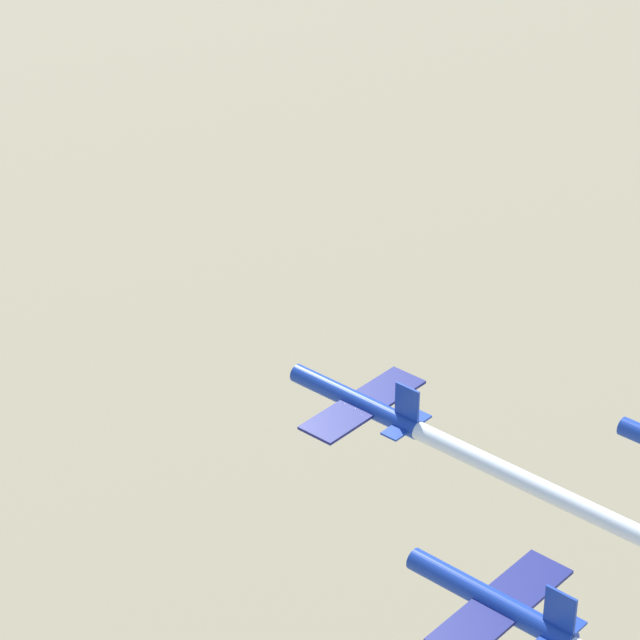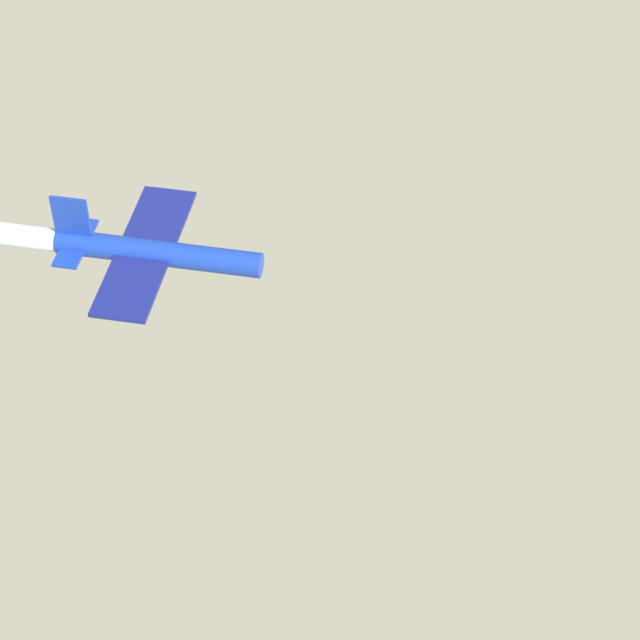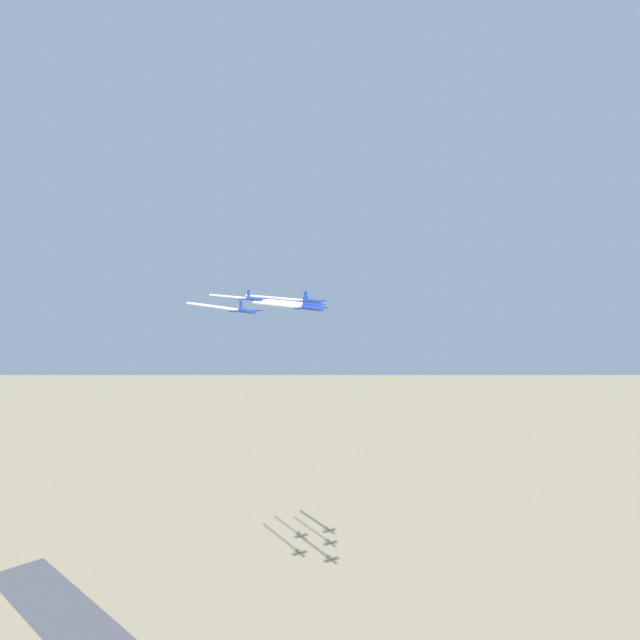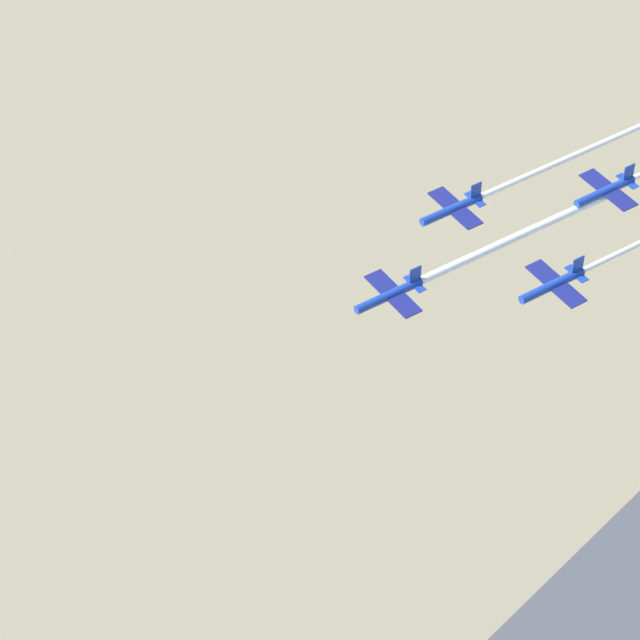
% 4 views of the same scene
% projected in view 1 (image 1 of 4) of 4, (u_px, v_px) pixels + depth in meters
% --- Properties ---
extents(jet_0, '(9.21, 9.08, 3.41)m').
position_uv_depth(jet_0, '(360.00, 402.00, 96.10)').
color(jet_0, '#19389E').
extents(jet_1, '(9.21, 9.08, 3.41)m').
position_uv_depth(jet_1, '(496.00, 602.00, 78.22)').
color(jet_1, '#19389E').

